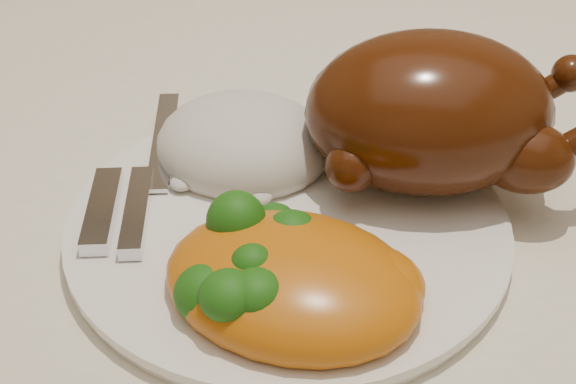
% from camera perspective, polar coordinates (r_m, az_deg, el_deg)
% --- Properties ---
extents(dining_table, '(1.60, 0.90, 0.76)m').
position_cam_1_polar(dining_table, '(0.61, 13.14, -7.74)').
color(dining_table, brown).
rests_on(dining_table, floor).
extents(tablecloth, '(1.73, 1.03, 0.18)m').
position_cam_1_polar(tablecloth, '(0.56, 14.14, -2.28)').
color(tablecloth, white).
rests_on(tablecloth, dining_table).
extents(dinner_plate, '(0.30, 0.30, 0.01)m').
position_cam_1_polar(dinner_plate, '(0.48, -0.00, -2.45)').
color(dinner_plate, white).
rests_on(dinner_plate, tablecloth).
extents(roast_chicken, '(0.20, 0.16, 0.10)m').
position_cam_1_polar(roast_chicken, '(0.50, 10.48, 5.61)').
color(roast_chicken, '#441D07').
rests_on(roast_chicken, dinner_plate).
extents(rice_mound, '(0.12, 0.11, 0.06)m').
position_cam_1_polar(rice_mound, '(0.53, -3.19, 3.34)').
color(rice_mound, silver).
rests_on(rice_mound, dinner_plate).
extents(mac_and_cheese, '(0.15, 0.12, 0.06)m').
position_cam_1_polar(mac_and_cheese, '(0.42, 0.28, -6.14)').
color(mac_and_cheese, orange).
rests_on(mac_and_cheese, dinner_plate).
extents(cutlery, '(0.07, 0.18, 0.01)m').
position_cam_1_polar(cutlery, '(0.51, -10.59, 0.42)').
color(cutlery, silver).
rests_on(cutlery, dinner_plate).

